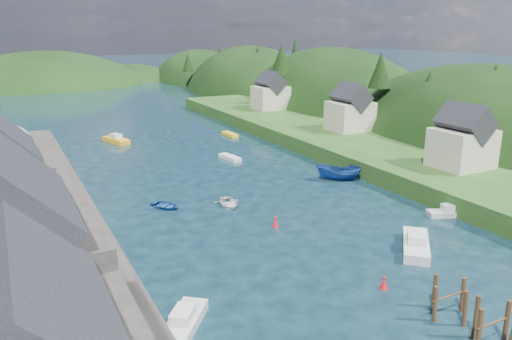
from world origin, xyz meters
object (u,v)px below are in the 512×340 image
piling_cluster_near (493,331)px  channel_buoy_near (384,283)px  piling_cluster_far (449,302)px  channel_buoy_far (275,222)px

piling_cluster_near → channel_buoy_near: 9.28m
piling_cluster_near → piling_cluster_far: bearing=81.9°
channel_buoy_near → channel_buoy_far: same height
channel_buoy_near → channel_buoy_far: bearing=95.3°
channel_buoy_near → channel_buoy_far: size_ratio=1.00×
piling_cluster_near → channel_buoy_near: bearing=95.3°
channel_buoy_near → piling_cluster_near: bearing=-84.7°
piling_cluster_far → channel_buoy_near: size_ratio=3.04×
piling_cluster_near → channel_buoy_far: (-2.23, 24.26, -0.88)m
piling_cluster_near → channel_buoy_far: piling_cluster_near is taller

